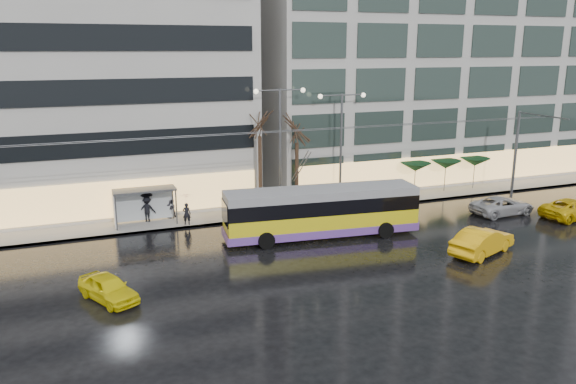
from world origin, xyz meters
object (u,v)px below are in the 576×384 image
trolleybus (321,213)px  taxi_a (108,288)px  bus_shelter (139,199)px  street_lamp_near (280,132)px

trolleybus → taxi_a: (-13.64, -5.03, -0.95)m
trolleybus → taxi_a: trolleybus is taller
taxi_a → bus_shelter: bearing=48.7°
bus_shelter → taxi_a: bearing=-103.8°
street_lamp_near → taxi_a: bearing=-138.6°
trolleybus → taxi_a: size_ratio=3.42×
street_lamp_near → taxi_a: street_lamp_near is taller
bus_shelter → trolleybus: bearing=-31.2°
street_lamp_near → taxi_a: (-13.22, -11.67, -5.35)m
bus_shelter → street_lamp_near: size_ratio=0.47×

